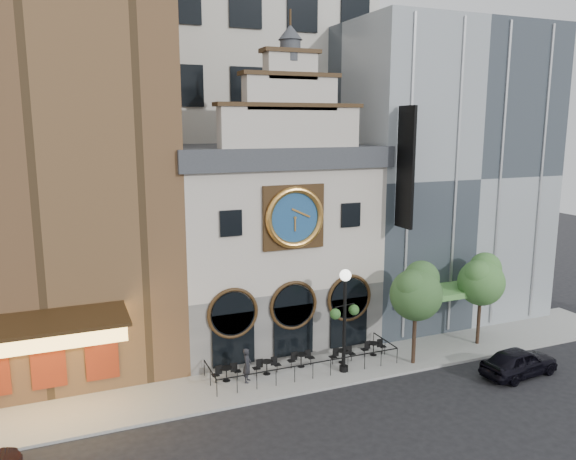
{
  "coord_description": "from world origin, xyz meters",
  "views": [
    {
      "loc": [
        -11.91,
        -24.3,
        13.66
      ],
      "look_at": [
        0.53,
        6.0,
        7.42
      ],
      "focal_mm": 35.0,
      "sensor_mm": 36.0,
      "label": 1
    }
  ],
  "objects_px": {
    "bistro_4": "(374,348)",
    "pedestrian": "(247,365)",
    "tree_left": "(417,290)",
    "bistro_3": "(342,355)",
    "bistro_1": "(267,366)",
    "car_right": "(519,362)",
    "bistro_2": "(301,359)",
    "bistro_0": "(226,373)",
    "tree_right": "(482,279)",
    "lamppost": "(345,309)"
  },
  "relations": [
    {
      "from": "bistro_1",
      "to": "bistro_3",
      "type": "height_order",
      "value": "same"
    },
    {
      "from": "bistro_4",
      "to": "pedestrian",
      "type": "relative_size",
      "value": 0.85
    },
    {
      "from": "bistro_0",
      "to": "bistro_3",
      "type": "distance_m",
      "value": 6.79
    },
    {
      "from": "bistro_1",
      "to": "pedestrian",
      "type": "height_order",
      "value": "pedestrian"
    },
    {
      "from": "lamppost",
      "to": "tree_left",
      "type": "relative_size",
      "value": 0.99
    },
    {
      "from": "bistro_2",
      "to": "pedestrian",
      "type": "bearing_deg",
      "value": -169.51
    },
    {
      "from": "car_right",
      "to": "tree_right",
      "type": "bearing_deg",
      "value": -17.22
    },
    {
      "from": "bistro_0",
      "to": "car_right",
      "type": "bearing_deg",
      "value": -18.7
    },
    {
      "from": "bistro_2",
      "to": "car_right",
      "type": "xyz_separation_m",
      "value": [
        10.77,
        -5.26,
        0.18
      ]
    },
    {
      "from": "bistro_3",
      "to": "bistro_2",
      "type": "bearing_deg",
      "value": 170.59
    },
    {
      "from": "bistro_0",
      "to": "car_right",
      "type": "height_order",
      "value": "car_right"
    },
    {
      "from": "bistro_4",
      "to": "tree_left",
      "type": "relative_size",
      "value": 0.27
    },
    {
      "from": "bistro_3",
      "to": "tree_left",
      "type": "relative_size",
      "value": 0.27
    },
    {
      "from": "tree_right",
      "to": "bistro_2",
      "type": "bearing_deg",
      "value": 175.17
    },
    {
      "from": "bistro_3",
      "to": "car_right",
      "type": "xyz_separation_m",
      "value": [
        8.37,
        -4.86,
        0.18
      ]
    },
    {
      "from": "bistro_4",
      "to": "tree_left",
      "type": "height_order",
      "value": "tree_left"
    },
    {
      "from": "bistro_3",
      "to": "tree_left",
      "type": "bearing_deg",
      "value": -21.53
    },
    {
      "from": "tree_left",
      "to": "car_right",
      "type": "bearing_deg",
      "value": -36.42
    },
    {
      "from": "car_right",
      "to": "tree_right",
      "type": "xyz_separation_m",
      "value": [
        0.85,
        4.28,
        3.52
      ]
    },
    {
      "from": "tree_left",
      "to": "tree_right",
      "type": "height_order",
      "value": "tree_left"
    },
    {
      "from": "bistro_2",
      "to": "tree_right",
      "type": "height_order",
      "value": "tree_right"
    },
    {
      "from": "bistro_2",
      "to": "bistro_4",
      "type": "height_order",
      "value": "same"
    },
    {
      "from": "bistro_1",
      "to": "pedestrian",
      "type": "distance_m",
      "value": 1.43
    },
    {
      "from": "bistro_0",
      "to": "pedestrian",
      "type": "height_order",
      "value": "pedestrian"
    },
    {
      "from": "bistro_2",
      "to": "lamppost",
      "type": "bearing_deg",
      "value": -35.84
    },
    {
      "from": "bistro_4",
      "to": "car_right",
      "type": "distance_m",
      "value": 8.0
    },
    {
      "from": "bistro_1",
      "to": "bistro_3",
      "type": "bearing_deg",
      "value": -2.94
    },
    {
      "from": "bistro_2",
      "to": "bistro_3",
      "type": "xyz_separation_m",
      "value": [
        2.4,
        -0.4,
        0.0
      ]
    },
    {
      "from": "bistro_0",
      "to": "car_right",
      "type": "xyz_separation_m",
      "value": [
        15.16,
        -5.13,
        0.18
      ]
    },
    {
      "from": "car_right",
      "to": "tree_left",
      "type": "xyz_separation_m",
      "value": [
        -4.55,
        3.35,
        3.66
      ]
    },
    {
      "from": "bistro_2",
      "to": "bistro_4",
      "type": "relative_size",
      "value": 1.0
    },
    {
      "from": "bistro_2",
      "to": "pedestrian",
      "type": "relative_size",
      "value": 0.85
    },
    {
      "from": "bistro_4",
      "to": "car_right",
      "type": "relative_size",
      "value": 0.34
    },
    {
      "from": "bistro_1",
      "to": "car_right",
      "type": "distance_m",
      "value": 13.85
    },
    {
      "from": "bistro_1",
      "to": "tree_right",
      "type": "height_order",
      "value": "tree_right"
    },
    {
      "from": "bistro_3",
      "to": "pedestrian",
      "type": "xyz_separation_m",
      "value": [
        -5.78,
        -0.23,
        0.47
      ]
    },
    {
      "from": "lamppost",
      "to": "pedestrian",
      "type": "bearing_deg",
      "value": 161.87
    },
    {
      "from": "bistro_4",
      "to": "lamppost",
      "type": "distance_m",
      "value": 4.3
    },
    {
      "from": "pedestrian",
      "to": "bistro_2",
      "type": "bearing_deg",
      "value": -48.08
    },
    {
      "from": "bistro_1",
      "to": "bistro_3",
      "type": "xyz_separation_m",
      "value": [
        4.51,
        -0.23,
        0.0
      ]
    },
    {
      "from": "lamppost",
      "to": "bistro_3",
      "type": "bearing_deg",
      "value": 56.82
    },
    {
      "from": "bistro_3",
      "to": "lamppost",
      "type": "height_order",
      "value": "lamppost"
    },
    {
      "from": "bistro_4",
      "to": "pedestrian",
      "type": "bearing_deg",
      "value": -176.59
    },
    {
      "from": "bistro_4",
      "to": "lamppost",
      "type": "height_order",
      "value": "lamppost"
    },
    {
      "from": "bistro_1",
      "to": "pedestrian",
      "type": "relative_size",
      "value": 0.85
    },
    {
      "from": "bistro_0",
      "to": "bistro_2",
      "type": "bearing_deg",
      "value": 1.69
    },
    {
      "from": "bistro_3",
      "to": "bistro_4",
      "type": "bearing_deg",
      "value": 6.39
    },
    {
      "from": "bistro_3",
      "to": "car_right",
      "type": "height_order",
      "value": "car_right"
    },
    {
      "from": "pedestrian",
      "to": "tree_right",
      "type": "distance_m",
      "value": 15.35
    },
    {
      "from": "car_right",
      "to": "pedestrian",
      "type": "xyz_separation_m",
      "value": [
        -14.15,
        4.63,
        0.29
      ]
    }
  ]
}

